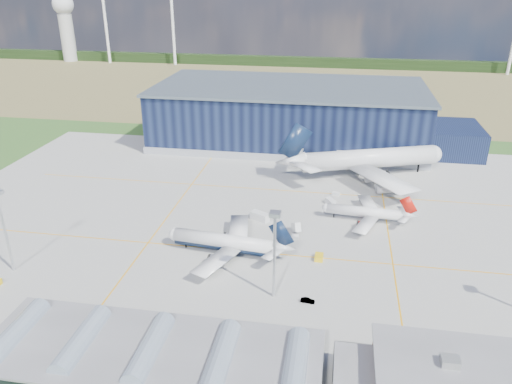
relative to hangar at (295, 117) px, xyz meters
name	(u,v)px	position (x,y,z in m)	size (l,w,h in m)	color
ground	(254,235)	(-2.81, -94.80, -11.62)	(600.00, 600.00, 0.00)	#28531F
apron	(260,220)	(-2.81, -84.80, -11.59)	(220.00, 160.00, 0.08)	#A4A49F
farmland	(308,86)	(-2.81, 125.20, -11.62)	(600.00, 220.00, 0.01)	olive
treeline	(315,62)	(-2.81, 205.20, -7.62)	(600.00, 8.00, 8.00)	black
horizon_dressing	(96,22)	(-194.11, 199.58, 22.58)	(440.20, 18.00, 70.00)	white
hangar	(295,117)	(0.00, 0.00, 0.00)	(145.00, 62.00, 26.10)	black
glass_concourse	(168,363)	(-9.26, -154.80, -7.93)	(78.00, 23.00, 8.60)	black
light_mast_west	(2,218)	(-62.81, -124.80, 3.82)	(2.60, 2.60, 23.00)	silver
light_mast_center	(275,241)	(7.19, -124.80, 3.82)	(2.60, 2.60, 23.00)	silver
airliner_navy	(224,234)	(-9.38, -106.80, -5.52)	(37.40, 36.58, 12.19)	white
airliner_red	(364,207)	(29.87, -79.59, -6.72)	(30.03, 29.38, 9.79)	white
airliner_widebody	(370,149)	(32.49, -39.80, -0.59)	(67.64, 66.17, 22.06)	white
gse_tug_b	(319,257)	(17.18, -105.67, -10.88)	(2.25, 3.38, 1.46)	yellow
gse_van_a	(260,216)	(-2.76, -84.79, -10.26)	(2.71, 6.20, 2.71)	silver
gse_van_b	(330,202)	(19.03, -68.93, -10.61)	(2.01, 4.39, 2.01)	silver
gse_cart_b	(336,194)	(20.78, -60.81, -11.04)	(1.78, 2.67, 1.16)	silver
airstair	(296,230)	(9.49, -92.11, -10.19)	(1.78, 4.45, 2.85)	silver
car_a	(313,349)	(17.87, -142.80, -10.94)	(1.59, 3.96, 1.35)	#99999E
car_b	(308,301)	(15.58, -125.91, -11.05)	(1.19, 3.42, 1.13)	#99999E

